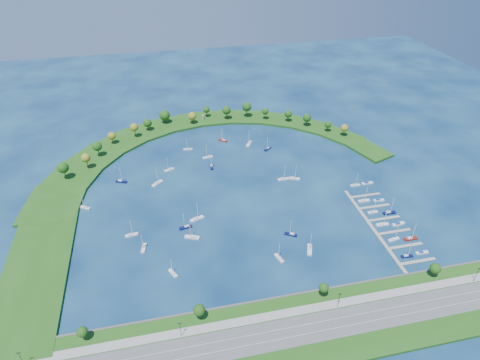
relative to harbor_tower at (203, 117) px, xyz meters
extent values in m
plane|color=#081E47|center=(6.98, -115.75, -4.21)|extent=(700.00, 700.00, 0.00)
cube|color=#1E4F15|center=(6.98, -239.75, -3.41)|extent=(420.00, 42.00, 1.60)
cube|color=#474442|center=(6.98, -218.25, -3.31)|extent=(420.00, 1.20, 1.80)
cube|color=#515154|center=(6.98, -239.75, -2.55)|extent=(420.00, 16.00, 0.12)
cube|color=gray|center=(6.98, -228.75, -2.55)|extent=(420.00, 5.00, 0.12)
cube|color=silver|center=(6.98, -242.25, -2.48)|extent=(420.00, 0.15, 0.02)
cube|color=silver|center=(6.98, -237.25, -2.48)|extent=(420.00, 0.15, 0.02)
cylinder|color=#382314|center=(-88.02, -222.75, -0.16)|extent=(0.56, 0.56, 4.90)
sphere|color=#1B4812|center=(-88.02, -222.75, 3.33)|extent=(5.20, 5.20, 5.20)
cylinder|color=#382314|center=(-33.02, -222.75, 0.02)|extent=(0.56, 0.56, 5.25)
sphere|color=#1B4812|center=(-33.02, -222.75, 3.84)|extent=(6.00, 6.00, 6.00)
cylinder|color=#382314|center=(31.98, -222.75, 0.19)|extent=(0.56, 0.56, 5.60)
sphere|color=#1B4812|center=(31.98, -222.75, 4.03)|extent=(5.20, 5.20, 5.20)
cylinder|color=#382314|center=(96.98, -222.75, -0.16)|extent=(0.56, 0.56, 4.90)
sphere|color=#1B4812|center=(96.98, -222.75, 3.49)|extent=(6.00, 6.00, 6.00)
cylinder|color=black|center=(-113.02, -230.75, 2.39)|extent=(0.24, 0.24, 10.00)
cylinder|color=black|center=(-43.02, -230.75, 2.39)|extent=(0.24, 0.24, 10.00)
cylinder|color=black|center=(36.98, -230.75, 2.39)|extent=(0.24, 0.24, 10.00)
cylinder|color=black|center=(116.98, -230.75, 2.39)|extent=(0.24, 0.24, 10.00)
cube|color=#1E4F15|center=(-119.77, -107.94, -3.21)|extent=(43.73, 48.72, 2.00)
cube|color=#1E4F15|center=(-111.85, -78.18, -3.21)|extent=(50.23, 54.30, 2.00)
cube|color=#1E4F15|center=(-97.05, -51.17, -3.21)|extent=(54.07, 56.09, 2.00)
cube|color=#1E4F15|center=(-76.22, -28.49, -3.21)|extent=(55.20, 54.07, 2.00)
cube|color=#1E4F15|center=(-50.59, -11.43, -3.21)|extent=(53.65, 48.47, 2.00)
cube|color=#1E4F15|center=(-21.61, -0.99, -3.21)|extent=(49.62, 39.75, 2.00)
cube|color=#1E4F15|center=(9.01, 2.23, -3.21)|extent=(44.32, 29.96, 2.00)
cube|color=#1E4F15|center=(39.52, -1.96, -3.21)|extent=(49.49, 38.05, 2.00)
cube|color=#1E4F15|center=(68.15, -13.31, -3.21)|extent=(51.13, 44.12, 2.00)
cube|color=#1E4F15|center=(93.23, -31.17, -3.21)|extent=(49.19, 47.96, 2.00)
cube|color=#1E4F15|center=(113.33, -54.51, -3.21)|extent=(43.90, 49.49, 2.00)
cube|color=#1E4F15|center=(127.26, -81.97, -3.21)|extent=(35.67, 48.74, 2.00)
cube|color=#1E4F15|center=(-119.77, -163.34, -3.26)|extent=(36.00, 130.81, 1.90)
cylinder|color=#382314|center=(-114.66, -78.37, 1.88)|extent=(0.56, 0.56, 8.18)
sphere|color=#1B4812|center=(-114.66, -78.37, 7.63)|extent=(8.25, 8.25, 8.25)
cylinder|color=#382314|center=(-99.65, -67.08, 1.92)|extent=(0.56, 0.56, 8.26)
sphere|color=olive|center=(-99.65, -67.08, 7.47)|extent=(7.09, 7.09, 7.09)
cylinder|color=#382314|center=(-92.49, -49.48, 1.56)|extent=(0.56, 0.56, 7.53)
sphere|color=#1B4812|center=(-92.49, -49.48, 6.83)|extent=(7.56, 7.56, 7.56)
cylinder|color=#382314|center=(-82.18, -30.40, 0.83)|extent=(0.56, 0.56, 6.09)
sphere|color=olive|center=(-82.18, -30.40, 5.25)|extent=(6.87, 6.87, 6.87)
cylinder|color=#382314|center=(-63.22, -22.60, 1.88)|extent=(0.56, 0.56, 8.18)
sphere|color=olive|center=(-63.22, -22.60, 7.40)|extent=(7.15, 7.15, 7.15)
cylinder|color=#382314|center=(-51.73, -11.83, 0.68)|extent=(0.56, 0.56, 5.78)
sphere|color=#1B4812|center=(-51.73, -11.83, 5.08)|extent=(7.57, 7.57, 7.57)
cylinder|color=#382314|center=(-35.71, -0.13, 0.73)|extent=(0.56, 0.56, 5.89)
sphere|color=#1B4812|center=(-35.71, -0.13, 5.63)|extent=(9.78, 9.78, 9.78)
cylinder|color=#382314|center=(-10.77, -6.72, 0.76)|extent=(0.56, 0.56, 5.94)
sphere|color=olive|center=(-10.77, -6.72, 5.28)|extent=(7.71, 7.71, 7.71)
cylinder|color=#382314|center=(4.27, 4.52, 0.95)|extent=(0.56, 0.56, 6.31)
sphere|color=#1B4812|center=(4.27, 4.52, 5.32)|extent=(6.11, 6.11, 6.11)
cylinder|color=#382314|center=(22.20, -4.33, 1.54)|extent=(0.56, 0.56, 7.50)
sphere|color=#1B4812|center=(22.20, -4.33, 6.91)|extent=(8.08, 8.08, 8.08)
cylinder|color=#382314|center=(41.99, -3.84, 2.21)|extent=(0.56, 0.56, 8.83)
sphere|color=#1B4812|center=(41.99, -3.84, 8.37)|extent=(8.76, 8.76, 8.76)
cylinder|color=#382314|center=(57.82, -12.74, 1.37)|extent=(0.56, 0.56, 7.16)
sphere|color=#1B4812|center=(57.82, -12.74, 6.22)|extent=(6.36, 6.36, 6.36)
cylinder|color=#382314|center=(77.79, -21.75, 0.98)|extent=(0.56, 0.56, 6.37)
sphere|color=#1B4812|center=(77.79, -21.75, 5.56)|extent=(6.99, 6.99, 6.99)
cylinder|color=#382314|center=(91.68, -34.32, 1.17)|extent=(0.56, 0.56, 6.75)
sphere|color=#1B4812|center=(91.68, -34.32, 6.03)|extent=(7.48, 7.48, 7.48)
cylinder|color=#382314|center=(106.44, -48.87, 0.64)|extent=(0.56, 0.56, 5.71)
sphere|color=#1B4812|center=(106.44, -48.87, 4.72)|extent=(6.13, 6.13, 6.13)
cylinder|color=#382314|center=(117.02, -60.02, 1.12)|extent=(0.56, 0.56, 6.65)
sphere|color=olive|center=(117.02, -60.02, 5.81)|extent=(6.80, 6.80, 6.80)
cylinder|color=gray|center=(0.00, 0.00, -0.20)|extent=(2.20, 2.20, 4.01)
cylinder|color=gray|center=(0.00, 0.00, 1.95)|extent=(2.60, 2.60, 0.30)
cube|color=gray|center=(84.98, -176.75, -3.86)|extent=(2.20, 82.00, 0.40)
cube|color=gray|center=(97.08, -209.75, -3.86)|extent=(22.00, 2.00, 0.40)
cylinder|color=#382314|center=(107.98, -209.75, -3.61)|extent=(0.36, 0.36, 1.60)
cube|color=gray|center=(97.08, -196.55, -3.86)|extent=(22.00, 2.00, 0.40)
cylinder|color=#382314|center=(107.98, -196.55, -3.61)|extent=(0.36, 0.36, 1.60)
cube|color=gray|center=(97.08, -183.35, -3.86)|extent=(22.00, 2.00, 0.40)
cylinder|color=#382314|center=(107.98, -183.35, -3.61)|extent=(0.36, 0.36, 1.60)
cube|color=gray|center=(97.08, -170.15, -3.86)|extent=(22.00, 2.00, 0.40)
cylinder|color=#382314|center=(107.98, -170.15, -3.61)|extent=(0.36, 0.36, 1.60)
cube|color=gray|center=(97.08, -156.95, -3.86)|extent=(22.00, 2.00, 0.40)
cylinder|color=#382314|center=(107.98, -156.95, -3.61)|extent=(0.36, 0.36, 1.60)
cube|color=gray|center=(97.08, -143.75, -3.86)|extent=(22.00, 2.00, 0.40)
cylinder|color=#382314|center=(107.98, -143.75, -3.61)|extent=(0.36, 0.36, 1.60)
cube|color=silver|center=(-47.95, -97.20, -3.62)|extent=(8.99, 8.71, 1.17)
cube|color=silver|center=(-48.66, -97.88, -2.62)|extent=(3.81, 3.75, 0.82)
cylinder|color=silver|center=(-47.38, -96.67, 3.57)|extent=(0.32, 0.32, 13.21)
cube|color=#0A0E40|center=(-32.74, -151.00, -3.71)|extent=(8.64, 3.95, 1.00)
cube|color=silver|center=(-31.92, -150.83, -2.86)|extent=(3.19, 2.18, 0.70)
cylinder|color=silver|center=(-33.40, -151.13, 2.43)|extent=(0.32, 0.32, 11.26)
cube|color=silver|center=(-5.87, -67.94, -3.71)|extent=(8.62, 3.79, 1.00)
cube|color=silver|center=(-5.05, -67.79, -2.86)|extent=(3.16, 2.13, 0.70)
cylinder|color=silver|center=(-6.52, -68.06, 2.42)|extent=(0.32, 0.32, 11.25)
cube|color=silver|center=(-43.83, -188.49, -3.77)|extent=(5.19, 7.49, 0.88)
cube|color=silver|center=(-43.49, -189.14, -3.02)|extent=(2.46, 2.95, 0.62)
cylinder|color=silver|center=(-44.10, -187.96, 1.64)|extent=(0.32, 0.32, 9.94)
cube|color=silver|center=(-38.22, -80.20, -3.73)|extent=(8.19, 4.95, 0.95)
cube|color=silver|center=(-37.48, -79.91, -2.92)|extent=(3.15, 2.46, 0.67)
cylinder|color=silver|center=(-38.81, -80.43, 2.09)|extent=(0.32, 0.32, 10.70)
cube|color=silver|center=(53.71, -112.73, -3.71)|extent=(8.60, 5.38, 1.00)
cube|color=silver|center=(52.94, -112.40, -2.86)|extent=(3.33, 2.64, 0.70)
cylinder|color=silver|center=(54.33, -112.98, 2.43)|extent=(0.32, 0.32, 11.27)
cube|color=#0A0E40|center=(-74.33, -88.95, -3.70)|extent=(8.76, 5.55, 1.02)
cube|color=silver|center=(-75.11, -88.61, -2.83)|extent=(3.39, 2.71, 0.71)
cylinder|color=silver|center=(-73.71, -89.22, 2.55)|extent=(0.32, 0.32, 11.48)
cube|color=maroon|center=(11.48, -42.70, -3.72)|extent=(7.65, 7.13, 0.98)
cube|color=silver|center=(12.09, -43.24, -2.88)|extent=(3.21, 3.10, 0.69)
cylinder|color=silver|center=(10.99, -42.27, 2.30)|extent=(0.32, 0.32, 11.04)
cube|color=silver|center=(-59.45, -164.51, -3.73)|extent=(3.93, 8.32, 0.96)
cube|color=silver|center=(-59.28, -163.72, -2.91)|extent=(2.14, 3.08, 0.67)
cylinder|color=silver|center=(-59.59, -165.13, 2.17)|extent=(0.32, 0.32, 10.83)
cube|color=silver|center=(18.19, -190.13, -3.74)|extent=(4.32, 8.15, 0.94)
cube|color=silver|center=(18.41, -190.88, -2.94)|extent=(2.25, 3.07, 0.66)
cylinder|color=silver|center=(18.01, -189.53, 2.03)|extent=(0.32, 0.32, 10.60)
cube|color=silver|center=(32.60, -53.42, -3.63)|extent=(7.30, 9.58, 1.15)
cube|color=silver|center=(33.10, -52.60, -2.66)|extent=(3.36, 3.84, 0.81)
cylinder|color=silver|center=(32.20, -54.08, 3.42)|extent=(0.32, 0.32, 12.95)
cube|color=silver|center=(-66.65, -150.96, -3.73)|extent=(8.32, 3.59, 0.97)
cube|color=silver|center=(-67.45, -151.10, -2.90)|extent=(3.05, 2.03, 0.68)
cylinder|color=silver|center=(-66.02, -150.85, 2.19)|extent=(0.32, 0.32, 10.87)
cube|color=#0A0E40|center=(31.40, -171.88, -3.73)|extent=(7.94, 5.99, 0.95)
cube|color=silver|center=(32.07, -172.29, -2.92)|extent=(3.18, 2.76, 0.67)
cylinder|color=silver|center=(30.85, -171.55, 2.10)|extent=(0.32, 0.32, 10.71)
cube|color=silver|center=(-29.73, -161.31, -3.65)|extent=(9.66, 5.86, 1.12)
cube|color=silver|center=(-28.86, -161.65, -2.69)|extent=(3.72, 2.90, 0.79)
cylinder|color=silver|center=(-30.43, -161.04, 3.23)|extent=(0.32, 0.32, 12.63)
cube|color=#0A0E40|center=(-4.99, -82.85, -3.72)|extent=(2.93, 8.35, 0.98)
cube|color=silver|center=(-4.92, -82.03, -2.88)|extent=(1.83, 2.98, 0.69)
cylinder|color=silver|center=(-5.04, -83.50, 2.31)|extent=(0.32, 0.32, 11.06)
cube|color=silver|center=(-98.02, -115.83, -3.76)|extent=(7.53, 5.74, 0.90)
cube|color=silver|center=(-97.38, -116.23, -2.99)|extent=(3.02, 2.64, 0.63)
cylinder|color=silver|center=(-98.53, -115.52, 1.78)|extent=(0.32, 0.32, 10.18)
cube|color=silver|center=(38.19, -187.42, -3.64)|extent=(5.97, 9.78, 1.14)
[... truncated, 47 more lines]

